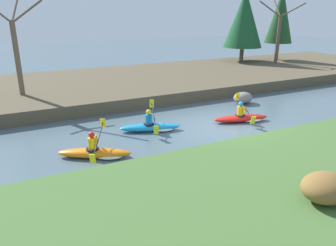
% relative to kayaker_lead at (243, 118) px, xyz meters
% --- Properties ---
extents(ground_plane, '(90.00, 90.00, 0.00)m').
position_rel_kayaker_lead_xyz_m(ground_plane, '(-1.39, -0.51, -0.20)').
color(ground_plane, '#4C606B').
extents(riverbank_near, '(44.00, 7.19, 0.53)m').
position_rel_kayaker_lead_xyz_m(riverbank_near, '(-1.39, -6.25, 0.07)').
color(riverbank_near, '#476B33').
rests_on(riverbank_near, ground).
extents(riverbank_far, '(44.00, 10.40, 0.69)m').
position_rel_kayaker_lead_xyz_m(riverbank_far, '(-1.39, 9.14, 0.15)').
color(riverbank_far, brown).
rests_on(riverbank_far, ground).
extents(conifer_tree_left, '(3.38, 3.38, 6.07)m').
position_rel_kayaker_lead_xyz_m(conifer_tree_left, '(9.21, 12.02, 4.14)').
color(conifer_tree_left, brown).
rests_on(conifer_tree_left, riverbank_far).
extents(conifer_tree_mid_left, '(2.43, 2.43, 6.26)m').
position_rel_kayaker_lead_xyz_m(conifer_tree_mid_left, '(12.69, 11.31, 4.36)').
color(conifer_tree_mid_left, brown).
rests_on(conifer_tree_mid_left, riverbank_far).
extents(bare_tree_upstream, '(2.93, 2.89, 5.26)m').
position_rel_kayaker_lead_xyz_m(bare_tree_upstream, '(-9.35, 7.49, 2.97)').
color(bare_tree_upstream, brown).
rests_on(bare_tree_upstream, riverbank_far).
extents(bare_tree_mid_upstream, '(2.96, 2.92, 5.31)m').
position_rel_kayaker_lead_xyz_m(bare_tree_mid_upstream, '(11.47, 10.09, 2.99)').
color(bare_tree_mid_upstream, brown).
rests_on(bare_tree_mid_upstream, riverbank_far).
extents(shrub_clump_nearest, '(1.36, 1.13, 0.74)m').
position_rel_kayaker_lead_xyz_m(shrub_clump_nearest, '(-3.05, -7.13, 0.70)').
color(shrub_clump_nearest, brown).
rests_on(shrub_clump_nearest, riverbank_near).
extents(kayaker_lead, '(2.78, 2.05, 1.20)m').
position_rel_kayaker_lead_xyz_m(kayaker_lead, '(0.00, 0.00, 0.00)').
color(kayaker_lead, red).
rests_on(kayaker_lead, ground).
extents(kayaker_middle, '(2.76, 2.02, 1.20)m').
position_rel_kayaker_lead_xyz_m(kayaker_middle, '(-4.45, 0.75, 0.00)').
color(kayaker_middle, '#1993D6').
rests_on(kayaker_middle, ground).
extents(kayaker_trailing, '(2.68, 1.93, 1.20)m').
position_rel_kayaker_lead_xyz_m(kayaker_trailing, '(-7.38, -0.91, 0.00)').
color(kayaker_trailing, orange).
rests_on(kayaker_trailing, ground).
extents(boulder_midstream, '(1.16, 0.91, 0.66)m').
position_rel_kayaker_lead_xyz_m(boulder_midstream, '(2.04, 2.61, 0.13)').
color(boulder_midstream, gray).
rests_on(boulder_midstream, ground).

